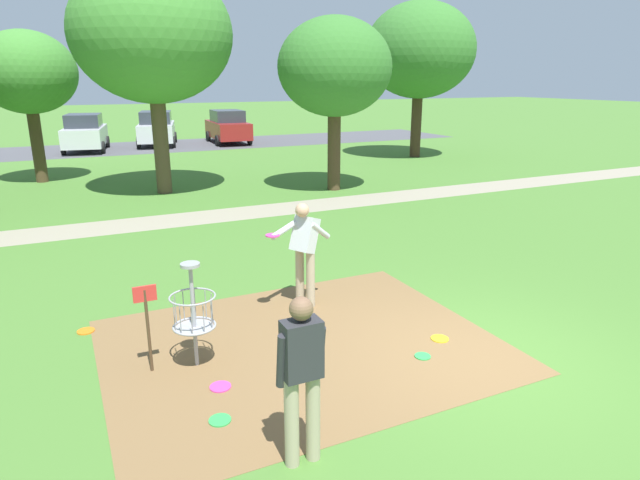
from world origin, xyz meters
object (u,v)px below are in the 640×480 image
tree_near_right (420,51)px  frisbee_near_basket (86,331)px  frisbee_mid_grass (423,356)px  parked_car_center_right (228,127)px  tree_near_left (335,68)px  frisbee_by_tee (220,420)px  player_throwing (302,372)px  frisbee_far_left (220,387)px  frisbee_far_right (440,339)px  player_foreground_watching (304,247)px  parked_car_leftmost (85,133)px  tree_mid_left (152,35)px  tree_mid_center (27,73)px  parked_car_center_left (157,128)px  disc_golf_basket (188,312)px

tree_near_right → frisbee_near_basket: bearing=-138.6°
frisbee_mid_grass → parked_car_center_right: (4.84, 25.43, 0.91)m
tree_near_left → tree_near_right: bearing=37.6°
frisbee_near_basket → parked_car_center_right: (8.84, 22.68, 0.91)m
frisbee_by_tee → tree_near_left: (6.92, 10.89, 3.86)m
player_throwing → parked_car_center_right: 27.54m
frisbee_by_tee → frisbee_far_left: (0.19, 0.65, 0.00)m
parked_car_center_right → frisbee_far_right: bearing=-99.7°
frisbee_near_basket → tree_near_left: size_ratio=0.05×
frisbee_near_basket → player_foreground_watching: bearing=-8.3°
player_throwing → tree_near_right: bearing=52.2°
player_foreground_watching → frisbee_near_basket: player_foreground_watching is taller
frisbee_far_left → parked_car_leftmost: size_ratio=0.06×
player_foreground_watching → parked_car_leftmost: bearing=95.0°
frisbee_by_tee → tree_mid_left: size_ratio=0.04×
frisbee_near_basket → frisbee_far_right: (4.52, -2.44, 0.00)m
frisbee_near_basket → frisbee_by_tee: same height
frisbee_near_basket → tree_mid_center: bearing=92.8°
parked_car_center_left → parked_car_leftmost: bearing=-165.8°
parked_car_leftmost → parked_car_center_left: 3.81m
frisbee_mid_grass → tree_mid_left: bearing=94.9°
player_foreground_watching → parked_car_center_right: bearing=76.5°
disc_golf_basket → tree_near_left: 12.22m
frisbee_far_right → parked_car_center_right: size_ratio=0.06×
frisbee_far_left → parked_car_leftmost: (-0.08, 24.67, 0.91)m
tree_near_right → parked_car_leftmost: tree_near_right is taller
parked_car_center_right → frisbee_by_tee: bearing=-106.6°
frisbee_near_basket → tree_mid_left: bearing=73.4°
tree_mid_left → parked_car_leftmost: 13.22m
tree_near_right → parked_car_center_left: 14.73m
frisbee_near_basket → tree_near_left: (8.10, 7.92, 3.86)m
disc_golf_basket → frisbee_mid_grass: (2.82, -1.11, -0.74)m
tree_near_right → frisbee_by_tee: bearing=-130.6°
disc_golf_basket → tree_near_left: tree_near_left is taller
disc_golf_basket → frisbee_near_basket: disc_golf_basket is taller
frisbee_by_tee → frisbee_mid_grass: (2.82, 0.22, 0.00)m
player_throwing → frisbee_near_basket: bearing=113.8°
player_foreground_watching → frisbee_by_tee: 3.41m
frisbee_mid_grass → tree_near_left: (4.10, 10.68, 3.86)m
frisbee_by_tee → tree_near_right: 22.01m
parked_car_center_left → player_foreground_watching: bearing=-94.1°
player_throwing → parked_car_leftmost: size_ratio=0.38×
tree_mid_left → tree_near_right: bearing=16.1°
player_throwing → disc_golf_basket: bearing=103.5°
parked_car_center_left → frisbee_mid_grass: bearing=-92.2°
disc_golf_basket → frisbee_mid_grass: bearing=-21.4°
frisbee_near_basket → frisbee_far_left: (1.37, -2.32, 0.00)m
disc_golf_basket → frisbee_far_right: size_ratio=5.48×
tree_near_right → parked_car_center_left: bearing=135.7°
tree_near_right → tree_near_left: bearing=-142.4°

